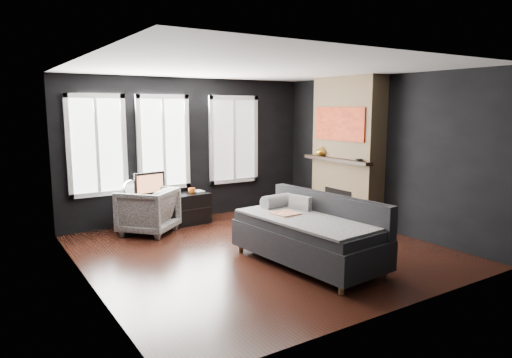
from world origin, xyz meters
TOP-DOWN VIEW (x-y plane):
  - floor at (0.00, 0.00)m, footprint 5.00×5.00m
  - ceiling at (0.00, 0.00)m, footprint 5.00×5.00m
  - wall_back at (0.00, 2.50)m, footprint 5.00×0.02m
  - wall_left at (-2.50, 0.00)m, footprint 0.02×5.00m
  - wall_right at (2.50, 0.00)m, footprint 0.02×5.00m
  - windows at (-0.45, 2.46)m, footprint 4.00×0.16m
  - fireplace at (2.30, 0.60)m, footprint 0.70×1.62m
  - sofa at (0.21, -0.84)m, footprint 1.30×2.30m
  - stripe_pillow at (0.41, -0.41)m, footprint 0.17×0.38m
  - armchair at (-1.10, 1.87)m, footprint 1.15×1.15m
  - media_console at (-0.70, 2.10)m, footprint 1.68×0.61m
  - monitor at (-0.98, 2.07)m, footprint 0.59×0.21m
  - desk_fan at (-1.33, 2.03)m, footprint 0.30×0.30m
  - mug at (-0.18, 2.06)m, footprint 0.14×0.11m
  - book at (-0.08, 2.18)m, footprint 0.17×0.04m
  - storage_box at (-0.55, 2.08)m, footprint 0.23×0.17m
  - mantel_vase at (2.05, 1.05)m, footprint 0.24×0.25m
  - mantel_clock at (2.05, 0.05)m, footprint 0.12×0.12m

SIDE VIEW (x-z plane):
  - floor at x=0.00m, z-range 0.00..0.00m
  - media_console at x=-0.70m, z-range 0.00..0.57m
  - armchair at x=-1.10m, z-range 0.00..0.86m
  - sofa at x=0.21m, z-range 0.00..0.95m
  - storage_box at x=-0.55m, z-range 0.57..0.68m
  - mug at x=-0.18m, z-range 0.57..0.70m
  - stripe_pillow at x=0.41m, z-range 0.50..0.87m
  - book at x=-0.08m, z-range 0.57..0.80m
  - desk_fan at x=-1.33m, z-range 0.57..0.93m
  - monitor at x=-0.98m, z-range 0.57..1.09m
  - mantel_clock at x=2.05m, z-range 1.23..1.27m
  - mantel_vase at x=2.05m, z-range 1.23..1.42m
  - wall_back at x=0.00m, z-range 0.00..2.70m
  - wall_left at x=-2.50m, z-range 0.00..2.70m
  - wall_right at x=2.50m, z-range 0.00..2.70m
  - fireplace at x=2.30m, z-range 0.00..2.70m
  - windows at x=-0.45m, z-range 1.50..3.26m
  - ceiling at x=0.00m, z-range 2.70..2.70m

